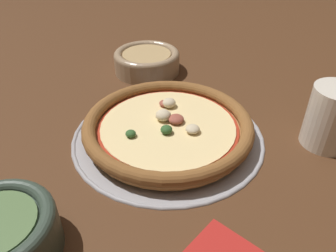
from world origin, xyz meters
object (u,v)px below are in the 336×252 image
at_px(bowl_near, 147,60).
at_px(drinking_cup, 332,117).
at_px(pizza, 168,126).
at_px(pizza_tray, 168,135).

relative_size(bowl_near, drinking_cup, 1.47).
relative_size(pizza, bowl_near, 1.91).
distance_m(bowl_near, drinking_cup, 0.44).
bearing_deg(bowl_near, drinking_cup, -15.53).
xyz_separation_m(pizza, bowl_near, (-0.16, 0.22, 0.01)).
bearing_deg(pizza, pizza_tray, -69.98).
distance_m(pizza, bowl_near, 0.27).
height_order(bowl_near, drinking_cup, drinking_cup).
height_order(pizza, bowl_near, bowl_near).
distance_m(pizza, drinking_cup, 0.28).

